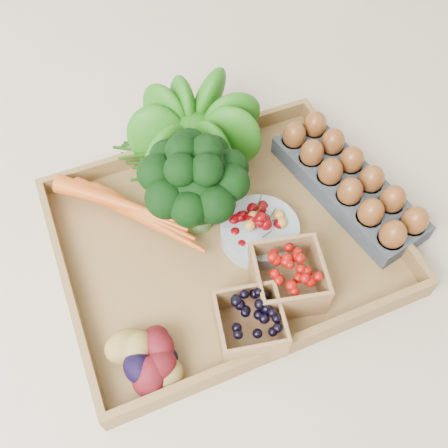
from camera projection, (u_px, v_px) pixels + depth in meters
name	position (u px, v px, depth m)	size (l,w,h in m)	color
ground	(224.00, 243.00, 0.88)	(4.00, 4.00, 0.00)	beige
tray	(224.00, 240.00, 0.87)	(0.55, 0.45, 0.01)	olive
carrots	(130.00, 209.00, 0.87)	(0.24, 0.17, 0.06)	#BF4D15
lettuce	(192.00, 126.00, 0.90)	(0.16, 0.16, 0.16)	#1B4C0B
broccoli	(197.00, 198.00, 0.83)	(0.18, 0.18, 0.14)	black
cherry_bowl	(259.00, 232.00, 0.85)	(0.13, 0.13, 0.04)	#8C9EA5
egg_carton	(347.00, 186.00, 0.91)	(0.11, 0.31, 0.04)	#373D46
potatoes	(149.00, 356.00, 0.71)	(0.13, 0.13, 0.08)	#460B10
punnet_blackberry	(250.00, 324.00, 0.74)	(0.10, 0.10, 0.07)	black
punnet_raspberry	(288.00, 278.00, 0.78)	(0.11, 0.11, 0.07)	#7D0905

